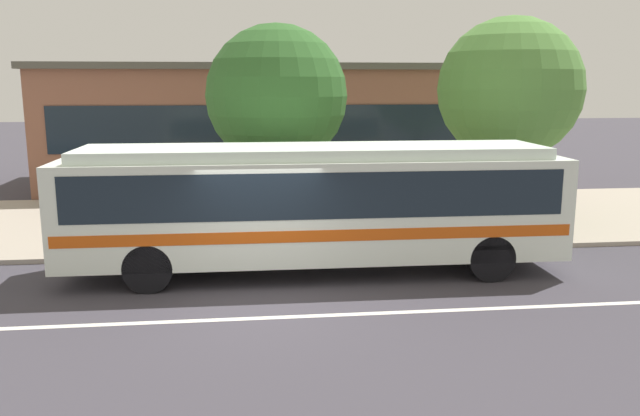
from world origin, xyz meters
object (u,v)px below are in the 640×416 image
at_px(pedestrian_waiting_near_sign, 452,203).
at_px(street_tree_mid_block, 510,90).
at_px(street_tree_near_stop, 277,96).
at_px(bus_stop_sign, 429,179).
at_px(transit_bus, 315,200).

relative_size(pedestrian_waiting_near_sign, street_tree_mid_block, 0.29).
xyz_separation_m(pedestrian_waiting_near_sign, street_tree_near_stop, (-4.40, 1.79, 2.68)).
height_order(pedestrian_waiting_near_sign, bus_stop_sign, bus_stop_sign).
distance_m(transit_bus, street_tree_near_stop, 4.40).
height_order(transit_bus, street_tree_mid_block, street_tree_mid_block).
bearing_deg(bus_stop_sign, pedestrian_waiting_near_sign, 0.49).
xyz_separation_m(pedestrian_waiting_near_sign, bus_stop_sign, (-0.64, -0.01, 0.64)).
height_order(transit_bus, pedestrian_waiting_near_sign, transit_bus).
relative_size(transit_bus, street_tree_near_stop, 1.94).
bearing_deg(transit_bus, pedestrian_waiting_near_sign, 27.82).
bearing_deg(bus_stop_sign, transit_bus, -147.68).
distance_m(transit_bus, bus_stop_sign, 3.72).
xyz_separation_m(transit_bus, street_tree_mid_block, (6.17, 4.42, 2.32)).
relative_size(transit_bus, bus_stop_sign, 4.24).
height_order(transit_bus, bus_stop_sign, transit_bus).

